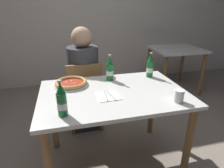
# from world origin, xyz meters

# --- Properties ---
(ground_plane) EXTENTS (8.00, 8.00, 0.00)m
(ground_plane) POSITION_xyz_m (0.00, 0.00, 0.00)
(ground_plane) COLOR gray
(back_wall_tiled) EXTENTS (7.00, 0.10, 2.60)m
(back_wall_tiled) POSITION_xyz_m (0.00, 2.20, 1.30)
(back_wall_tiled) COLOR silver
(back_wall_tiled) RESTS_ON ground_plane
(dining_table_main) EXTENTS (1.20, 0.80, 0.75)m
(dining_table_main) POSITION_xyz_m (0.00, 0.00, 0.64)
(dining_table_main) COLOR silver
(dining_table_main) RESTS_ON ground_plane
(chair_behind_table) EXTENTS (0.41, 0.41, 0.85)m
(chair_behind_table) POSITION_xyz_m (-0.18, 0.61, 0.48)
(chair_behind_table) COLOR olive
(chair_behind_table) RESTS_ON ground_plane
(diner_seated) EXTENTS (0.34, 0.34, 1.21)m
(diner_seated) POSITION_xyz_m (-0.18, 0.66, 0.58)
(diner_seated) COLOR #2D3342
(diner_seated) RESTS_ON ground_plane
(dining_table_background) EXTENTS (0.80, 0.70, 0.75)m
(dining_table_background) POSITION_xyz_m (1.43, 1.37, 0.59)
(dining_table_background) COLOR silver
(dining_table_background) RESTS_ON ground_plane
(pizza_margherita_near) EXTENTS (0.31, 0.31, 0.04)m
(pizza_margherita_near) POSITION_xyz_m (-0.33, 0.23, 0.77)
(pizza_margherita_near) COLOR white
(pizza_margherita_near) RESTS_ON dining_table_main
(beer_bottle_left) EXTENTS (0.07, 0.07, 0.25)m
(beer_bottle_left) POSITION_xyz_m (-0.41, -0.27, 0.85)
(beer_bottle_left) COLOR #196B2D
(beer_bottle_left) RESTS_ON dining_table_main
(beer_bottle_center) EXTENTS (0.07, 0.07, 0.25)m
(beer_bottle_center) POSITION_xyz_m (0.03, 0.27, 0.85)
(beer_bottle_center) COLOR #196B2D
(beer_bottle_center) RESTS_ON dining_table_main
(beer_bottle_right) EXTENTS (0.07, 0.07, 0.25)m
(beer_bottle_right) POSITION_xyz_m (0.44, 0.26, 0.85)
(beer_bottle_right) COLOR #196B2D
(beer_bottle_right) RESTS_ON dining_table_main
(napkin_with_cutlery) EXTENTS (0.19, 0.19, 0.01)m
(napkin_with_cutlery) POSITION_xyz_m (-0.06, -0.07, 0.75)
(napkin_with_cutlery) COLOR white
(napkin_with_cutlery) RESTS_ON dining_table_main
(paper_cup) EXTENTS (0.07, 0.07, 0.09)m
(paper_cup) POSITION_xyz_m (0.43, -0.28, 0.80)
(paper_cup) COLOR white
(paper_cup) RESTS_ON dining_table_main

